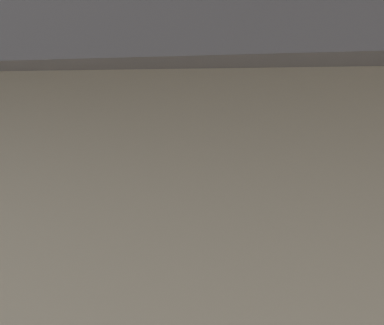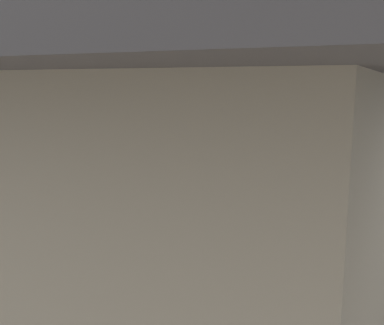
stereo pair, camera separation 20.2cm
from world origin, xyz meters
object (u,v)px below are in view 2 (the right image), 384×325
(boat_moored_second, at_px, (305,146))
(boat_midriver_upstream, at_px, (295,129))
(house_waterfront_second, at_px, (284,122))
(boat_upstream_distant, at_px, (327,140))
(boat_midriver_drifting, at_px, (260,181))
(boat_moored_nearest, at_px, (195,213))
(boat_moored_third, at_px, (298,164))
(house_waterfront_nearest, at_px, (119,304))
(stone_bridge, at_px, (323,101))
(boat_moored_far, at_px, (229,155))
(house_waterfront_tall, at_px, (331,143))

(boat_moored_second, bearing_deg, boat_midriver_upstream, 105.71)
(house_waterfront_second, bearing_deg, boat_upstream_distant, 97.37)
(boat_midriver_drifting, bearing_deg, boat_moored_nearest, -94.84)
(boat_moored_third, xyz_separation_m, house_waterfront_second, (4.43, -22.25, 4.93))
(house_waterfront_nearest, bearing_deg, boat_midriver_drifting, 103.42)
(stone_bridge, bearing_deg, boat_midriver_upstream, -92.41)
(boat_moored_far, xyz_separation_m, house_waterfront_nearest, (10.68, -31.39, 3.76))
(boat_midriver_upstream, xyz_separation_m, stone_bridge, (0.69, 16.35, 2.87))
(boat_midriver_upstream, relative_size, stone_bridge, 0.22)
(boat_moored_far, relative_size, boat_midriver_upstream, 0.84)
(boat_moored_nearest, distance_m, house_waterfront_tall, 7.24)
(boat_midriver_drifting, bearing_deg, boat_moored_third, 81.69)
(boat_moored_nearest, height_order, stone_bridge, stone_bridge)
(boat_moored_second, bearing_deg, house_waterfront_second, -79.50)
(boat_moored_far, bearing_deg, boat_midriver_drifting, -59.18)
(boat_midriver_drifting, xyz_separation_m, boat_upstream_distant, (0.42, 21.99, -0.00))
(boat_upstream_distant, distance_m, stone_bridge, 27.39)
(boat_moored_far, distance_m, house_waterfront_tall, 21.42)
(boat_moored_nearest, height_order, boat_moored_far, boat_moored_nearest)
(boat_moored_second, xyz_separation_m, house_waterfront_nearest, (5.93, -38.33, 3.61))
(boat_upstream_distant, relative_size, stone_bridge, 0.16)
(boat_moored_far, relative_size, stone_bridge, 0.18)
(boat_upstream_distant, bearing_deg, boat_moored_third, -88.24)
(boat_moored_nearest, height_order, boat_midriver_upstream, boat_midriver_upstream)
(boat_moored_nearest, distance_m, boat_upstream_distant, 29.81)
(boat_moored_second, height_order, boat_midriver_upstream, boat_moored_second)
(boat_moored_nearest, relative_size, boat_midriver_drifting, 0.96)
(house_waterfront_second, distance_m, house_waterfront_tall, 6.92)
(boat_midriver_upstream, bearing_deg, boat_moored_nearest, -83.52)
(boat_moored_far, height_order, boat_upstream_distant, boat_upstream_distant)
(boat_moored_far, bearing_deg, house_waterfront_tall, -59.49)
(house_waterfront_tall, bearing_deg, stone_bridge, 99.70)
(house_waterfront_nearest, distance_m, house_waterfront_tall, 13.23)
(boat_midriver_drifting, relative_size, house_waterfront_nearest, 0.77)
(boat_midriver_upstream, xyz_separation_m, house_waterfront_second, (10.57, -48.46, 5.03))
(boat_moored_third, bearing_deg, stone_bridge, 97.30)
(stone_bridge, bearing_deg, boat_upstream_distant, -79.50)
(house_waterfront_second, bearing_deg, boat_moored_nearest, 126.08)
(boat_moored_second, distance_m, boat_midriver_upstream, 17.19)
(boat_upstream_distant, bearing_deg, boat_moored_second, -99.27)
(boat_upstream_distant, bearing_deg, stone_bridge, 100.50)
(boat_moored_third, bearing_deg, boat_moored_nearest, -96.38)
(boat_moored_third, distance_m, house_waterfront_second, 23.22)
(boat_moored_third, bearing_deg, boat_moored_far, 156.48)
(boat_moored_nearest, relative_size, boat_moored_third, 0.80)
(boat_midriver_drifting, bearing_deg, boat_moored_second, 92.07)
(boat_upstream_distant, xyz_separation_m, house_waterfront_tall, (4.95, -31.22, 3.72))
(boat_moored_far, distance_m, boat_upstream_distant, 14.27)
(house_waterfront_tall, distance_m, stone_bridge, 58.85)
(boat_moored_second, bearing_deg, boat_moored_far, -124.38)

